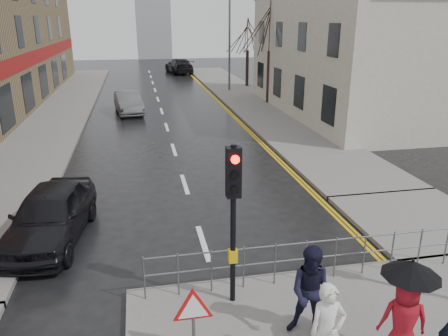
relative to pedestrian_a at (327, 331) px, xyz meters
name	(u,v)px	position (x,y,z in m)	size (l,w,h in m)	color
ground	(225,312)	(-1.27, 2.03, -0.98)	(120.00, 120.00, 0.00)	black
left_pavement	(62,108)	(-7.77, 25.03, -0.91)	(4.00, 44.00, 0.14)	#605E5B
right_pavement	(244,97)	(5.23, 27.03, -0.91)	(4.00, 40.00, 0.14)	#605E5B
pavement_bridge_right	(419,220)	(5.23, 5.03, -0.91)	(4.00, 4.20, 0.14)	#605E5B
building_right_cream	(361,35)	(10.73, 20.03, 3.80)	(9.00, 16.40, 10.10)	beige
traffic_signal_near_left	(233,198)	(-1.07, 2.23, 1.48)	(0.28, 0.27, 3.40)	black
guard_railing_front	(306,252)	(0.68, 2.63, -0.12)	(7.14, 0.04, 1.00)	#595B5E
warning_sign	(193,311)	(-2.07, 0.82, 0.06)	(0.80, 0.07, 1.35)	#595B5E
street_lamp	(227,32)	(4.55, 30.03, 3.73)	(1.83, 0.25, 8.00)	#595B5E
tree_near	(270,28)	(6.23, 24.03, 4.16)	(2.40, 2.40, 6.58)	#32221C
tree_far	(248,35)	(6.73, 32.03, 3.45)	(2.40, 2.40, 5.64)	#32221C
pedestrian_a	(327,331)	(0.00, 0.00, 0.00)	(0.61, 0.40, 1.67)	silver
pedestrian_b	(313,293)	(0.13, 0.93, 0.07)	(0.88, 0.69, 1.81)	black
pedestrian_with_umbrella	(406,307)	(1.37, -0.01, 0.26)	(0.96, 0.96, 1.97)	maroon
car_parked	(50,215)	(-5.27, 6.03, -0.23)	(1.75, 4.36, 1.49)	black
car_mid	(128,103)	(-3.35, 22.78, -0.29)	(1.45, 4.15, 1.37)	#4E5153
car_far	(179,66)	(1.93, 43.49, -0.18)	(2.24, 5.50, 1.60)	black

